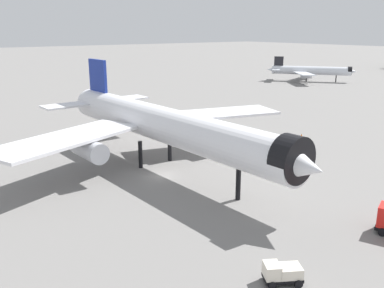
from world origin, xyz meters
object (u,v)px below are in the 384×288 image
Objects in this scene: airliner_far_taxiway at (310,71)px; baggage_tug_wing at (281,273)px; airliner_near_gate at (163,125)px; traffic_cone_near_nose at (301,135)px.

airliner_far_taxiway is 8.45× the size of baggage_tug_wing.
airliner_near_gate is at bearing -74.68° from baggage_tug_wing.
airliner_near_gate is 32.79m from traffic_cone_near_nose.
airliner_far_taxiway reaches higher than traffic_cone_near_nose.
airliner_far_taxiway is at bearing 127.24° from traffic_cone_near_nose.
traffic_cone_near_nose is (0.42, 32.16, -6.43)m from airliner_near_gate.
airliner_far_taxiway is at bearing -112.35° from baggage_tug_wing.
airliner_near_gate is 92.74× the size of traffic_cone_near_nose.
baggage_tug_wing is (87.00, -114.30, -3.28)m from airliner_far_taxiway.
baggage_tug_wing is 5.95× the size of traffic_cone_near_nose.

